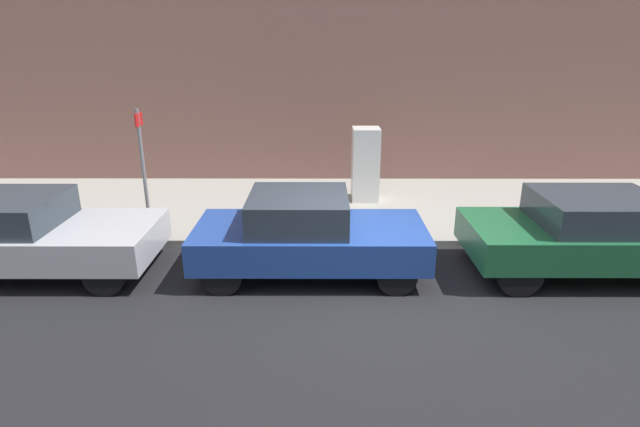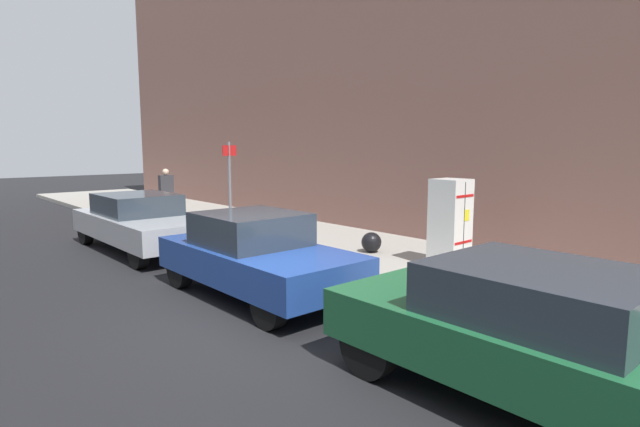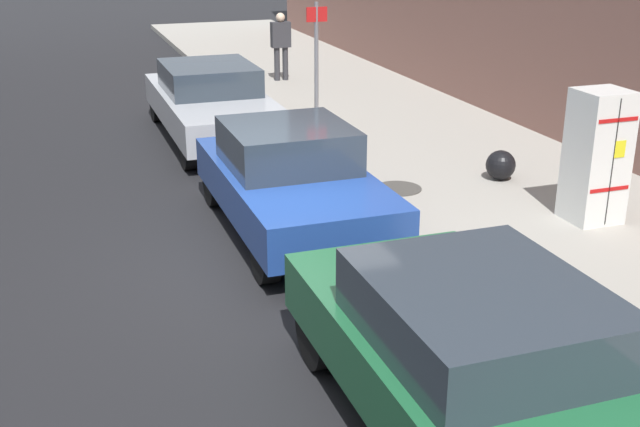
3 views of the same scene
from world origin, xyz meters
TOP-DOWN VIEW (x-y plane):
  - ground_plane at (0.00, 0.00)m, footprint 80.00×80.00m
  - sidewalk_slab at (-4.01, 0.00)m, footprint 4.63×44.00m
  - discarded_refrigerator at (-4.39, 0.40)m, footprint 0.65×0.65m
  - manhole_cover at (-2.49, -1.60)m, footprint 0.70×0.70m
  - street_sign_post at (-2.06, -4.09)m, footprint 0.36×0.07m
  - trash_bag at (-4.17, -1.51)m, footprint 0.46×0.46m
  - pedestrian_walking_far at (-3.24, -10.21)m, footprint 0.47×0.22m
  - parked_sedan_silver at (-0.61, -5.91)m, footprint 1.85×4.68m
  - parked_hatchback_blue at (-0.61, -0.90)m, footprint 1.79×3.91m
  - parked_sedan_green at (-0.61, 4.16)m, footprint 1.85×4.71m

SIDE VIEW (x-z plane):
  - ground_plane at x=0.00m, z-range 0.00..0.00m
  - sidewalk_slab at x=-4.01m, z-range 0.00..0.15m
  - manhole_cover at x=-2.49m, z-range 0.15..0.17m
  - trash_bag at x=-4.17m, z-range 0.15..0.61m
  - parked_sedan_silver at x=-0.61m, z-range 0.02..1.40m
  - parked_hatchback_blue at x=-0.61m, z-range 0.01..1.43m
  - parked_sedan_green at x=-0.61m, z-range 0.03..1.44m
  - discarded_refrigerator at x=-4.39m, z-range 0.15..1.90m
  - pedestrian_walking_far at x=-3.24m, z-range 0.27..1.90m
  - street_sign_post at x=-2.06m, z-range 0.30..2.80m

